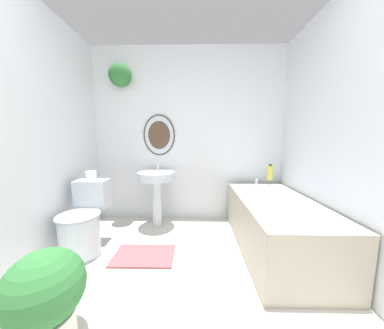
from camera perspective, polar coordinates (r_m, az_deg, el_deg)
name	(u,v)px	position (r m, az deg, el deg)	size (l,w,h in m)	color
wall_back	(184,133)	(2.75, -2.25, 9.43)	(2.74, 0.29, 2.40)	silver
wall_left	(18,134)	(2.11, -42.11, 6.82)	(0.06, 2.48, 2.40)	silver
wall_right	(354,133)	(1.99, 40.14, 7.07)	(0.06, 2.48, 2.40)	silver
toilet	(83,223)	(2.33, -29.49, -14.95)	(0.40, 0.57, 0.71)	silver
pedestal_sink	(157,184)	(2.56, -10.47, -5.59)	(0.48, 0.48, 0.83)	silver
bathtub	(275,223)	(2.28, 23.29, -15.63)	(0.72, 1.49, 0.62)	#B2A893
shampoo_bottle	(270,172)	(2.77, 22.09, -2.21)	(0.07, 0.07, 0.21)	gold
potted_plant	(46,294)	(1.51, -37.33, -28.16)	(0.41, 0.41, 0.55)	silver
bath_mat	(144,256)	(2.16, -14.02, -24.71)	(0.59, 0.37, 0.02)	#934C51
toilet_paper_roll	(91,176)	(2.39, -27.68, -2.93)	(0.11, 0.11, 0.10)	white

